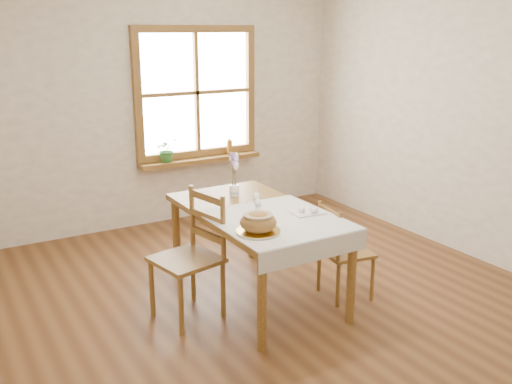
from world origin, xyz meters
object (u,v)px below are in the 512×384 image
at_px(chair_right, 346,250).
at_px(flower_vase, 234,191).
at_px(dining_table, 256,220).
at_px(bread_plate, 258,231).
at_px(chair_left, 186,258).

distance_m(chair_right, flower_vase, 1.08).
relative_size(dining_table, bread_plate, 5.23).
height_order(chair_right, flower_vase, flower_vase).
bearing_deg(chair_right, bread_plate, 105.46).
relative_size(chair_left, chair_right, 1.22).
bearing_deg(bread_plate, chair_left, 129.58).
bearing_deg(chair_right, flower_vase, 46.07).
relative_size(dining_table, flower_vase, 17.11).
bearing_deg(dining_table, chair_right, -30.16).
xyz_separation_m(dining_table, chair_left, (-0.63, -0.04, -0.18)).
distance_m(dining_table, chair_left, 0.66).
bearing_deg(dining_table, flower_vase, 85.70).
xyz_separation_m(bread_plate, flower_vase, (0.30, 0.90, 0.03)).
distance_m(dining_table, flower_vase, 0.44).
height_order(dining_table, chair_right, chair_right).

